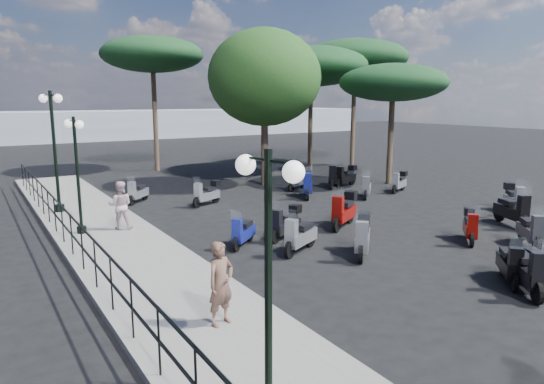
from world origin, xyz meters
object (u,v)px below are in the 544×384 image
scooter_8 (286,224)px  pine_1 (355,58)px  woman (221,283)px  scooter_6 (540,266)px  lamp_post_1 (77,168)px  scooter_18 (530,232)px  scooter_23 (514,199)px  scooter_19 (366,188)px  broadleaf_tree (264,78)px  scooter_10 (207,194)px  scooter_20 (346,177)px  scooter_26 (334,177)px  scooter_15 (308,185)px  lamp_post_0 (268,277)px  scooter_3 (243,233)px  pine_3 (393,83)px  pedestrian_far (120,205)px  pine_0 (311,67)px  scooter_13 (527,272)px  scooter_9 (344,211)px  scooter_14 (470,227)px  pine_2 (152,55)px  scooter_2 (362,237)px  scooter_4 (138,193)px  scooter_16 (297,180)px  scooter_7 (510,265)px  scooter_24 (513,211)px  lamp_post_2 (54,144)px  scooter_1 (300,237)px  scooter_25 (399,182)px

scooter_8 → pine_1: (13.31, 12.01, 6.32)m
woman → scooter_6: size_ratio=1.05×
lamp_post_1 → scooter_18: lamp_post_1 is taller
lamp_post_1 → scooter_23: size_ratio=2.51×
scooter_18 → scooter_19: scooter_18 is taller
scooter_19 → broadleaf_tree: 7.31m
scooter_8 → scooter_10: scooter_8 is taller
scooter_20 → scooter_26: size_ratio=1.10×
scooter_15 → scooter_20: (3.18, 1.12, -0.06)m
scooter_19 → scooter_20: scooter_20 is taller
lamp_post_0 → scooter_8: size_ratio=2.35×
scooter_3 → scooter_26: 10.37m
scooter_15 → pine_3: (5.64, 0.66, 4.47)m
pedestrian_far → pine_3: pine_3 is taller
scooter_18 → pine_1: bearing=-74.1°
scooter_15 → pine_0: 10.05m
scooter_13 → scooter_23: scooter_13 is taller
broadleaf_tree → lamp_post_0: bearing=-121.3°
pedestrian_far → scooter_9: pedestrian_far is taller
scooter_3 → lamp_post_1: bearing=7.7°
scooter_14 → pine_2: 20.70m
scooter_10 → lamp_post_0: bearing=134.0°
pine_1 → pine_0: bearing=-172.7°
scooter_9 → scooter_10: (-2.43, 5.61, -0.09)m
scooter_9 → pine_0: (7.07, 11.41, 5.56)m
scooter_10 → pine_1: pine_1 is taller
scooter_3 → scooter_20: (9.09, 5.98, 0.09)m
scooter_2 → scooter_4: size_ratio=1.15×
lamp_post_0 → scooter_16: 17.37m
scooter_4 → broadleaf_tree: (6.68, 0.83, 4.83)m
scooter_4 → scooter_10: scooter_10 is taller
pedestrian_far → broadleaf_tree: 10.87m
scooter_13 → scooter_7: bearing=-74.8°
scooter_24 → scooter_26: scooter_24 is taller
scooter_14 → scooter_19: scooter_19 is taller
lamp_post_2 → scooter_24: bearing=-58.7°
scooter_9 → pine_1: (10.89, 11.90, 6.25)m
lamp_post_0 → scooter_2: size_ratio=2.51×
scooter_8 → pine_2: bearing=-30.6°
scooter_2 → broadleaf_tree: broadleaf_tree is taller
pine_0 → scooter_26: bearing=-115.4°
lamp_post_2 → scooter_19: (11.87, -3.65, -2.21)m
lamp_post_2 → scooter_19: size_ratio=3.39×
scooter_23 → woman: bearing=51.5°
pine_0 → scooter_19: bearing=-110.1°
woman → scooter_19: bearing=19.5°
scooter_1 → scooter_15: size_ratio=0.99×
lamp_post_0 → scooter_4: (2.95, 15.01, -1.74)m
scooter_1 → scooter_25: size_ratio=1.10×
scooter_1 → scooter_3: bearing=11.8°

